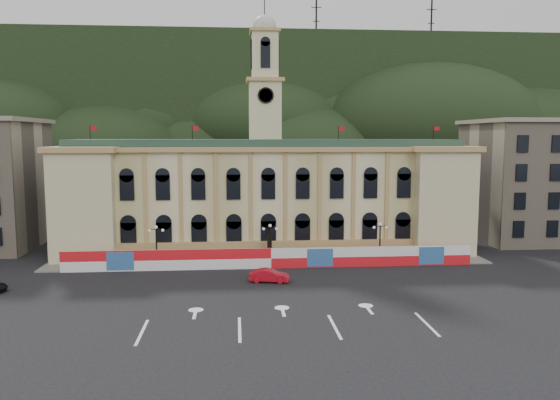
{
  "coord_description": "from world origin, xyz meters",
  "views": [
    {
      "loc": [
        -4.2,
        -49.94,
        15.92
      ],
      "look_at": [
        1.33,
        18.0,
        8.04
      ],
      "focal_mm": 35.0,
      "sensor_mm": 36.0,
      "label": 1
    }
  ],
  "objects": [
    {
      "name": "statue",
      "position": [
        0.0,
        18.0,
        1.19
      ],
      "size": [
        1.4,
        1.4,
        3.72
      ],
      "color": "#595651",
      "rests_on": "ground"
    },
    {
      "name": "side_building_right",
      "position": [
        43.0,
        30.93,
        9.33
      ],
      "size": [
        21.0,
        17.0,
        18.6
      ],
      "color": "tan",
      "rests_on": "ground"
    },
    {
      "name": "hill_ridge",
      "position": [
        0.03,
        121.99,
        19.48
      ],
      "size": [
        230.0,
        80.0,
        64.0
      ],
      "color": "black",
      "rests_on": "ground"
    },
    {
      "name": "city_hall",
      "position": [
        0.0,
        27.63,
        7.85
      ],
      "size": [
        56.2,
        17.6,
        37.1
      ],
      "color": "beige",
      "rests_on": "ground"
    },
    {
      "name": "lamp_center",
      "position": [
        0.0,
        17.0,
        3.07
      ],
      "size": [
        1.96,
        0.44,
        5.15
      ],
      "color": "black",
      "rests_on": "ground"
    },
    {
      "name": "pavement",
      "position": [
        0.0,
        17.75,
        0.08
      ],
      "size": [
        56.0,
        5.5,
        0.16
      ],
      "primitive_type": "cube",
      "color": "slate",
      "rests_on": "ground"
    },
    {
      "name": "hoarding_fence",
      "position": [
        0.06,
        15.07,
        1.25
      ],
      "size": [
        50.0,
        0.44,
        2.5
      ],
      "color": "red",
      "rests_on": "ground"
    },
    {
      "name": "lane_markings",
      "position": [
        0.0,
        -5.0,
        0.0
      ],
      "size": [
        26.0,
        10.0,
        0.02
      ],
      "primitive_type": null,
      "color": "white",
      "rests_on": "ground"
    },
    {
      "name": "ground",
      "position": [
        0.0,
        0.0,
        0.0
      ],
      "size": [
        260.0,
        260.0,
        0.0
      ],
      "primitive_type": "plane",
      "color": "black",
      "rests_on": "ground"
    },
    {
      "name": "red_sedan",
      "position": [
        -0.6,
        8.73,
        0.72
      ],
      "size": [
        3.16,
        4.95,
        1.44
      ],
      "primitive_type": "imported",
      "rotation": [
        0.0,
        0.0,
        1.38
      ],
      "color": "red",
      "rests_on": "ground"
    },
    {
      "name": "lamp_left",
      "position": [
        -14.0,
        17.0,
        3.07
      ],
      "size": [
        1.96,
        0.44,
        5.15
      ],
      "color": "black",
      "rests_on": "ground"
    },
    {
      "name": "lamp_right",
      "position": [
        14.0,
        17.0,
        3.07
      ],
      "size": [
        1.96,
        0.44,
        5.15
      ],
      "color": "black",
      "rests_on": "ground"
    }
  ]
}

